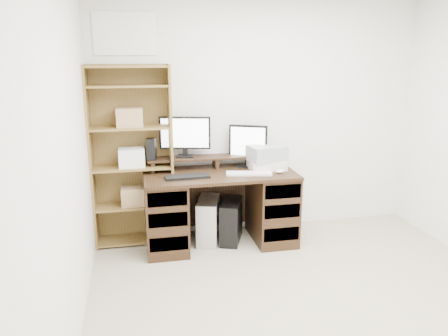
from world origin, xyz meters
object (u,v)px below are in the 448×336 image
object	(u,v)px
monitor_wide	(185,134)
monitor_small	(248,144)
desk	(220,207)
bookshelf	(132,155)
tower_black	(231,221)
printer	(266,165)
tower_silver	(208,220)

from	to	relation	value
monitor_wide	monitor_small	xyz separation A→B (m)	(0.64, -0.07, -0.11)
desk	monitor_wide	xyz separation A→B (m)	(-0.31, 0.25, 0.71)
bookshelf	monitor_small	bearing A→B (deg)	-1.69
tower_black	monitor_wide	bearing A→B (deg)	172.04
printer	desk	bearing A→B (deg)	-178.73
monitor_small	bookshelf	world-z (taller)	bookshelf
tower_silver	tower_black	world-z (taller)	tower_silver
desk	monitor_wide	size ratio (longest dim) A/B	2.93
monitor_small	tower_black	world-z (taller)	monitor_small
printer	bookshelf	xyz separation A→B (m)	(-1.34, 0.19, 0.12)
monitor_wide	monitor_small	world-z (taller)	monitor_wide
monitor_small	desk	bearing A→B (deg)	-127.50
bookshelf	tower_black	bearing A→B (deg)	-11.49
monitor_small	tower_silver	size ratio (longest dim) A/B	0.95
monitor_wide	monitor_small	bearing A→B (deg)	7.20
printer	tower_silver	world-z (taller)	printer
desk	monitor_small	xyz separation A→B (m)	(0.34, 0.18, 0.60)
monitor_wide	bookshelf	size ratio (longest dim) A/B	0.28
monitor_small	tower_black	size ratio (longest dim) A/B	0.93
monitor_wide	monitor_small	distance (m)	0.66
monitor_wide	tower_silver	distance (m)	0.92
tower_silver	bookshelf	xyz separation A→B (m)	(-0.74, 0.16, 0.69)
monitor_wide	tower_silver	world-z (taller)	monitor_wide
tower_silver	tower_black	bearing A→B (deg)	5.68
monitor_wide	tower_black	xyz separation A→B (m)	(0.43, -0.24, -0.88)
printer	tower_silver	size ratio (longest dim) A/B	0.78
monitor_wide	bookshelf	xyz separation A→B (m)	(-0.54, -0.04, -0.18)
monitor_small	tower_silver	world-z (taller)	monitor_small
monitor_small	printer	size ratio (longest dim) A/B	1.22
desk	bookshelf	distance (m)	1.02
monitor_small	bookshelf	size ratio (longest dim) A/B	0.24
tower_silver	printer	bearing A→B (deg)	13.12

